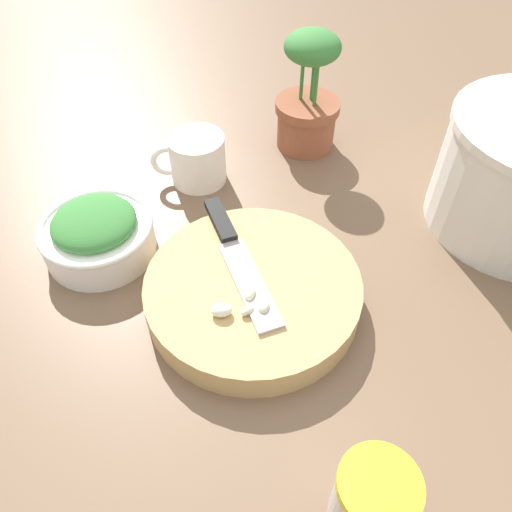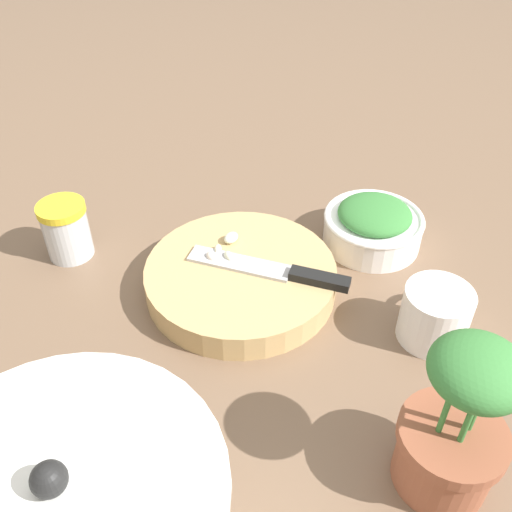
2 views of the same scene
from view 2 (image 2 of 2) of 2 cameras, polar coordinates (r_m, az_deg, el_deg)
ground_plane at (r=0.83m, az=3.17°, el=-3.87°), size 5.00×5.00×0.00m
cutting_board at (r=0.83m, az=-1.54°, el=-2.23°), size 0.28×0.28×0.04m
chef_knife at (r=0.80m, az=2.18°, el=-1.48°), size 0.21×0.15×0.01m
garlic_cloves at (r=0.84m, az=-3.12°, el=0.94°), size 0.06×0.07×0.01m
herb_bowl at (r=0.92m, az=11.63°, el=3.07°), size 0.16×0.16×0.07m
spice_jar at (r=0.92m, az=-18.45°, el=2.50°), size 0.07×0.07×0.09m
coffee_mug at (r=0.78m, az=17.50°, el=-5.57°), size 0.10×0.10×0.08m
potted_herb at (r=0.62m, az=19.27°, el=-16.20°), size 0.11×0.11×0.20m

